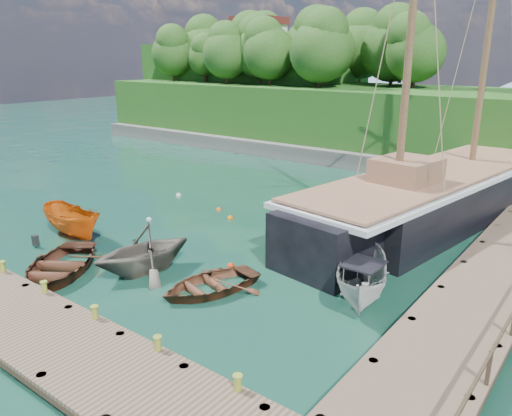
# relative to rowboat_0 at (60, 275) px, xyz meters

# --- Properties ---
(ground) EXTENTS (160.00, 160.00, 0.00)m
(ground) POSITION_rel_rowboat_0_xyz_m (3.22, 3.21, 0.00)
(ground) COLOR #143E2C
(ground) RESTS_ON ground
(dock_near) EXTENTS (20.00, 3.20, 1.10)m
(dock_near) POSITION_rel_rowboat_0_xyz_m (5.22, -3.29, 0.43)
(dock_near) COLOR #4E3D2C
(dock_near) RESTS_ON ground
(dock_east) EXTENTS (3.20, 24.00, 1.10)m
(dock_east) POSITION_rel_rowboat_0_xyz_m (14.72, 10.21, 0.43)
(dock_east) COLOR #4E3D2C
(dock_east) RESTS_ON ground
(bollard_0) EXTENTS (0.26, 0.26, 0.45)m
(bollard_0) POSITION_rel_rowboat_0_xyz_m (-0.78, -1.89, 0.00)
(bollard_0) COLOR olive
(bollard_0) RESTS_ON ground
(bollard_1) EXTENTS (0.26, 0.26, 0.45)m
(bollard_1) POSITION_rel_rowboat_0_xyz_m (2.22, -1.89, 0.00)
(bollard_1) COLOR olive
(bollard_1) RESTS_ON ground
(bollard_2) EXTENTS (0.26, 0.26, 0.45)m
(bollard_2) POSITION_rel_rowboat_0_xyz_m (5.22, -1.89, 0.00)
(bollard_2) COLOR olive
(bollard_2) RESTS_ON ground
(bollard_3) EXTENTS (0.26, 0.26, 0.45)m
(bollard_3) POSITION_rel_rowboat_0_xyz_m (8.22, -1.89, 0.00)
(bollard_3) COLOR olive
(bollard_3) RESTS_ON ground
(bollard_4) EXTENTS (0.26, 0.26, 0.45)m
(bollard_4) POSITION_rel_rowboat_0_xyz_m (11.22, -1.89, 0.00)
(bollard_4) COLOR olive
(bollard_4) RESTS_ON ground
(rowboat_0) EXTENTS (5.79, 6.15, 1.04)m
(rowboat_0) POSITION_rel_rowboat_0_xyz_m (0.00, 0.00, 0.00)
(rowboat_0) COLOR #4E291B
(rowboat_0) RESTS_ON ground
(rowboat_1) EXTENTS (4.54, 4.98, 2.25)m
(rowboat_1) POSITION_rel_rowboat_0_xyz_m (2.60, 2.37, 0.00)
(rowboat_1) COLOR #625B50
(rowboat_1) RESTS_ON ground
(rowboat_2) EXTENTS (3.96, 4.75, 0.85)m
(rowboat_2) POSITION_rel_rowboat_0_xyz_m (6.04, 2.69, 0.00)
(rowboat_2) COLOR brown
(rowboat_2) RESTS_ON ground
(motorboat_orange) EXTENTS (4.68, 2.15, 1.75)m
(motorboat_orange) POSITION_rel_rowboat_0_xyz_m (-3.61, 3.09, 0.00)
(motorboat_orange) COLOR #D05C0F
(motorboat_orange) RESTS_ON ground
(cabin_boat_white) EXTENTS (3.60, 5.22, 1.89)m
(cabin_boat_white) POSITION_rel_rowboat_0_xyz_m (11.02, 5.70, 0.00)
(cabin_boat_white) COLOR beige
(cabin_boat_white) RESTS_ON ground
(schooner) EXTENTS (8.54, 29.02, 21.61)m
(schooner) POSITION_rel_rowboat_0_xyz_m (10.01, 16.78, 1.20)
(schooner) COLOR black
(schooner) RESTS_ON ground
(mooring_buoy_0) EXTENTS (0.30, 0.30, 0.30)m
(mooring_buoy_0) POSITION_rel_rowboat_0_xyz_m (-2.58, 7.12, 0.00)
(mooring_buoy_0) COLOR silver
(mooring_buoy_0) RESTS_ON ground
(mooring_buoy_1) EXTENTS (0.33, 0.33, 0.33)m
(mooring_buoy_1) POSITION_rel_rowboat_0_xyz_m (0.87, 10.06, 0.00)
(mooring_buoy_1) COLOR #E86C00
(mooring_buoy_1) RESTS_ON ground
(mooring_buoy_2) EXTENTS (0.36, 0.36, 0.36)m
(mooring_buoy_2) POSITION_rel_rowboat_0_xyz_m (4.52, 9.61, 0.00)
(mooring_buoy_2) COLOR #F5610E
(mooring_buoy_2) RESTS_ON ground
(mooring_buoy_3) EXTENTS (0.29, 0.29, 0.29)m
(mooring_buoy_3) POSITION_rel_rowboat_0_xyz_m (5.17, 9.80, 0.00)
(mooring_buoy_3) COLOR silver
(mooring_buoy_3) RESTS_ON ground
(mooring_buoy_4) EXTENTS (0.30, 0.30, 0.30)m
(mooring_buoy_4) POSITION_rel_rowboat_0_xyz_m (-0.70, 10.85, 0.00)
(mooring_buoy_4) COLOR #E65712
(mooring_buoy_4) RESTS_ON ground
(mooring_buoy_5) EXTENTS (0.33, 0.33, 0.33)m
(mooring_buoy_5) POSITION_rel_rowboat_0_xyz_m (2.87, 14.58, 0.00)
(mooring_buoy_5) COLOR #F93E12
(mooring_buoy_5) RESTS_ON ground
(mooring_buoy_6) EXTENTS (0.34, 0.34, 0.34)m
(mooring_buoy_6) POSITION_rel_rowboat_0_xyz_m (-4.89, 11.64, 0.00)
(mooring_buoy_6) COLOR white
(mooring_buoy_6) RESTS_ON ground
(mooring_buoy_7) EXTENTS (0.34, 0.34, 0.34)m
(mooring_buoy_7) POSITION_rel_rowboat_0_xyz_m (5.20, 4.97, 0.00)
(mooring_buoy_7) COLOR red
(mooring_buoy_7) RESTS_ON ground
(headland) EXTENTS (51.00, 19.31, 12.90)m
(headland) POSITION_rel_rowboat_0_xyz_m (-9.65, 34.57, 5.54)
(headland) COLOR #474744
(headland) RESTS_ON ground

